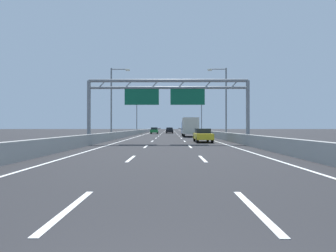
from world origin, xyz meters
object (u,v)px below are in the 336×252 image
object	(u,v)px
streetlamp_left_mid	(113,99)
red_car	(170,130)
streetlamp_left_far	(138,111)
black_car	(170,130)
sign_gantry	(167,95)
streetlamp_right_far	(201,111)
yellow_car	(203,135)
box_truck	(190,126)
streetlamp_right_mid	(224,99)
green_car	(154,131)

from	to	relation	value
streetlamp_left_mid	red_car	bearing A→B (deg)	80.30
streetlamp_left_far	black_car	distance (m)	9.98
streetlamp_left_mid	black_car	world-z (taller)	streetlamp_left_mid
sign_gantry	streetlamp_right_far	xyz separation A→B (m)	(7.55, 40.49, 0.59)
red_car	sign_gantry	bearing A→B (deg)	-90.18
streetlamp_left_mid	red_car	world-z (taller)	streetlamp_left_mid
sign_gantry	yellow_car	size ratio (longest dim) A/B	3.47
streetlamp_right_far	red_car	bearing A→B (deg)	118.06
streetlamp_left_far	box_truck	size ratio (longest dim) A/B	1.23
black_car	box_truck	size ratio (longest dim) A/B	0.54
streetlamp_right_mid	streetlamp_left_far	world-z (taller)	same
streetlamp_left_far	red_car	size ratio (longest dim) A/B	2.14
streetlamp_right_mid	streetlamp_left_far	bearing A→B (deg)	116.20
sign_gantry	red_car	xyz separation A→B (m)	(0.17, 54.34, -4.06)
streetlamp_left_far	box_truck	distance (m)	24.10
streetlamp_right_far	red_car	world-z (taller)	streetlamp_right_far
streetlamp_left_far	red_car	world-z (taller)	streetlamp_left_far
box_truck	red_car	bearing A→B (deg)	95.52
streetlamp_left_far	yellow_car	bearing A→B (deg)	-73.91
green_car	sign_gantry	bearing A→B (deg)	-85.12
black_car	box_truck	bearing A→B (deg)	-82.50
streetlamp_left_far	streetlamp_left_mid	bearing A→B (deg)	-90.00
streetlamp_right_far	sign_gantry	bearing A→B (deg)	-100.56
streetlamp_right_far	box_truck	bearing A→B (deg)	-100.70
streetlamp_right_mid	black_car	bearing A→B (deg)	101.94
streetlamp_left_far	streetlamp_right_far	size ratio (longest dim) A/B	1.00
red_car	box_truck	size ratio (longest dim) A/B	0.58
streetlamp_left_far	yellow_car	size ratio (longest dim) A/B	2.04
sign_gantry	box_truck	size ratio (longest dim) A/B	2.09
black_car	box_truck	world-z (taller)	box_truck
sign_gantry	green_car	bearing A→B (deg)	94.88
streetlamp_right_far	green_car	distance (m)	11.91
sign_gantry	streetlamp_right_far	distance (m)	41.20
streetlamp_right_far	yellow_car	bearing A→B (deg)	-95.65
black_car	streetlamp_right_mid	bearing A→B (deg)	-78.06
black_car	yellow_car	bearing A→B (deg)	-85.27
streetlamp_left_mid	red_car	distance (m)	45.06
streetlamp_left_mid	streetlamp_left_far	xyz separation A→B (m)	(0.00, 30.34, 0.00)
black_car	streetlamp_left_mid	bearing A→B (deg)	-102.20
black_car	streetlamp_left_far	bearing A→B (deg)	-148.80
streetlamp_left_mid	green_car	distance (m)	30.31
streetlamp_right_mid	streetlamp_left_far	size ratio (longest dim) A/B	1.00
sign_gantry	black_car	distance (m)	45.25
black_car	red_car	bearing A→B (deg)	89.99
sign_gantry	streetlamp_right_mid	distance (m)	12.67
sign_gantry	streetlamp_left_mid	bearing A→B (deg)	126.02
sign_gantry	red_car	distance (m)	54.49
streetlamp_right_far	yellow_car	world-z (taller)	streetlamp_right_far
streetlamp_left_mid	green_car	xyz separation A→B (m)	(3.98, 29.69, -4.64)
streetlamp_left_mid	red_car	size ratio (longest dim) A/B	2.14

